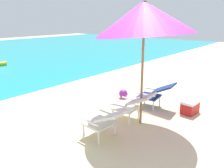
# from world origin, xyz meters

# --- Properties ---
(ground_plane) EXTENTS (40.00, 40.00, 0.00)m
(ground_plane) POSITION_xyz_m (0.00, 4.00, 0.00)
(ground_plane) COLOR beige
(lounge_chair_left) EXTENTS (0.59, 0.90, 0.68)m
(lounge_chair_left) POSITION_xyz_m (-1.00, -0.01, 0.40)
(lounge_chair_left) COLOR silver
(lounge_chair_left) RESTS_ON ground_plane
(lounge_chair_center) EXTENTS (0.63, 0.93, 0.68)m
(lounge_chair_center) POSITION_xyz_m (0.01, 0.08, 0.40)
(lounge_chair_center) COLOR silver
(lounge_chair_center) RESTS_ON ground_plane
(lounge_chair_right) EXTENTS (0.66, 0.94, 0.68)m
(lounge_chair_right) POSITION_xyz_m (1.02, 0.06, 0.40)
(lounge_chair_right) COLOR navy
(lounge_chair_right) RESTS_ON ground_plane
(beach_umbrella_center) EXTENTS (2.22, 2.26, 2.61)m
(beach_umbrella_center) POSITION_xyz_m (0.01, -0.13, 2.21)
(beach_umbrella_center) COLOR olive
(beach_umbrella_center) RESTS_ON ground_plane
(beach_ball) EXTENTS (0.25, 0.25, 0.25)m
(beach_ball) POSITION_xyz_m (1.10, 1.15, 0.13)
(beach_ball) COLOR purple
(beach_ball) RESTS_ON ground_plane
(cooler_box) EXTENTS (0.49, 0.34, 0.32)m
(cooler_box) POSITION_xyz_m (1.24, -0.75, 0.16)
(cooler_box) COLOR red
(cooler_box) RESTS_ON ground_plane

